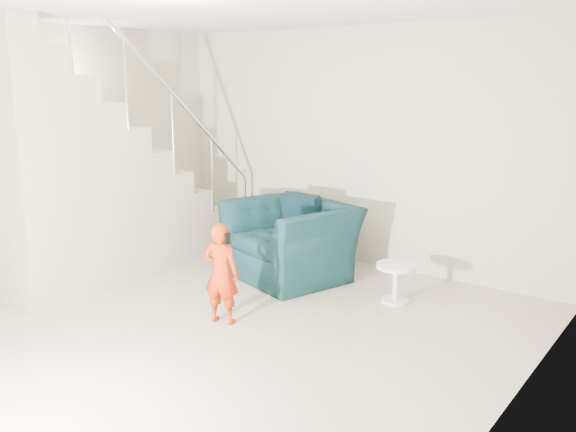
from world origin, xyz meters
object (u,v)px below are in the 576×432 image
at_px(armchair, 291,240).
at_px(toddler, 221,273).
at_px(side_table, 396,277).
at_px(staircase, 91,191).

height_order(armchair, toddler, toddler).
relative_size(armchair, side_table, 3.25).
distance_m(side_table, staircase, 3.33).
bearing_deg(staircase, toddler, -3.88).
xyz_separation_m(side_table, staircase, (-3.01, -1.23, 0.69)).
bearing_deg(toddler, staircase, -20.34).
bearing_deg(staircase, side_table, 22.24).
bearing_deg(side_table, toddler, -126.58).
bearing_deg(armchair, side_table, 15.40).
distance_m(armchair, side_table, 1.29).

